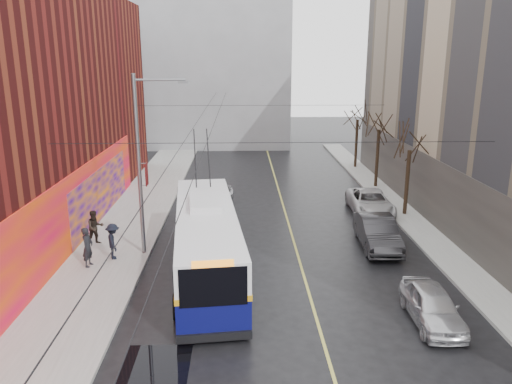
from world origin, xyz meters
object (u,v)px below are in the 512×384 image
tree_near (411,138)px  pedestrian_c (113,241)px  tree_mid (380,119)px  streetlight_pole (142,161)px  parked_car_a (432,305)px  pedestrian_a (88,247)px  pedestrian_b (95,227)px  following_car (216,198)px  parked_car_b (377,232)px  parked_car_c (370,202)px  trolleybus (207,240)px  tree_far (358,111)px

tree_near → pedestrian_c: size_ratio=3.60×
tree_mid → streetlight_pole: bearing=-139.3°
parked_car_a → pedestrian_a: pedestrian_a is taller
pedestrian_b → pedestrian_c: bearing=-89.9°
tree_mid → following_car: tree_mid is taller
tree_mid → pedestrian_c: bearing=-140.3°
parked_car_b → parked_car_c: bearing=81.7°
tree_near → tree_mid: bearing=90.0°
streetlight_pole → trolleybus: 5.10m
parked_car_c → pedestrian_c: size_ratio=3.00×
tree_mid → trolleybus: bearing=-127.9°
trolleybus → parked_car_a: (8.75, -4.70, -0.95)m
pedestrian_a → pedestrian_b: 2.91m
tree_far → parked_car_c: size_ratio=1.23×
tree_near → pedestrian_c: tree_near is taller
parked_car_a → pedestrian_c: bearing=156.2°
streetlight_pole → tree_near: (15.14, 6.00, 0.13)m
parked_car_c → streetlight_pole: bearing=-151.1°
streetlight_pole → following_car: bearing=68.2°
parked_car_a → pedestrian_a: bearing=160.7°
parked_car_a → pedestrian_b: pedestrian_b is taller
following_car → trolleybus: bearing=-81.0°
trolleybus → parked_car_c: size_ratio=2.36×
following_car → pedestrian_a: size_ratio=2.36×
parked_car_b → following_car: size_ratio=1.10×
trolleybus → pedestrian_a: (-5.64, 0.69, -0.53)m
parked_car_c → pedestrian_a: 17.54m
tree_mid → pedestrian_b: bearing=-146.8°
streetlight_pole → tree_near: streetlight_pole is taller
tree_far → parked_car_a: bearing=-96.7°
tree_mid → tree_far: tree_mid is taller
pedestrian_a → parked_car_b: bearing=-71.9°
trolleybus → pedestrian_a: bearing=167.1°
following_car → pedestrian_b: pedestrian_b is taller
tree_far → trolleybus: 25.59m
trolleybus → parked_car_b: trolleybus is taller
tree_near → following_car: size_ratio=1.42×
streetlight_pole → parked_car_b: bearing=3.5°
tree_far → tree_mid: bearing=-90.0°
parked_car_a → parked_car_b: bearing=91.2°
trolleybus → streetlight_pole: bearing=137.7°
trolleybus → parked_car_c: trolleybus is taller
parked_car_b → pedestrian_a: pedestrian_a is taller
streetlight_pole → tree_far: size_ratio=1.37×
tree_mid → pedestrian_a: (-17.59, -14.66, -4.15)m
tree_far → pedestrian_c: 26.92m
tree_near → tree_mid: size_ratio=0.96×
parked_car_a → tree_far: bearing=84.5°
tree_far → trolleybus: (-11.95, -22.35, -3.51)m
trolleybus → tree_far: bearing=56.0°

